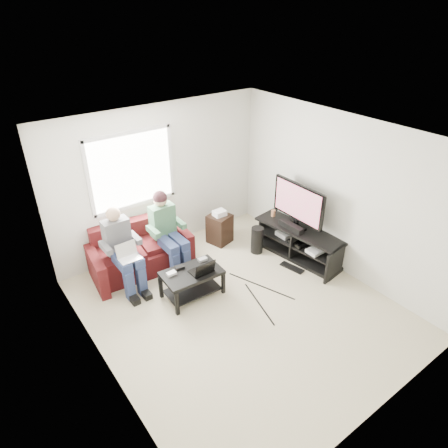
# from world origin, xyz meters

# --- Properties ---
(floor) EXTENTS (4.50, 4.50, 0.00)m
(floor) POSITION_xyz_m (0.00, 0.00, 0.00)
(floor) COLOR beige
(floor) RESTS_ON ground
(ceiling) EXTENTS (4.50, 4.50, 0.00)m
(ceiling) POSITION_xyz_m (0.00, 0.00, 2.60)
(ceiling) COLOR white
(ceiling) RESTS_ON wall_back
(wall_back) EXTENTS (4.50, 0.00, 4.50)m
(wall_back) POSITION_xyz_m (0.00, 2.25, 1.30)
(wall_back) COLOR silver
(wall_back) RESTS_ON floor
(wall_front) EXTENTS (4.50, 0.00, 4.50)m
(wall_front) POSITION_xyz_m (0.00, -2.25, 1.30)
(wall_front) COLOR silver
(wall_front) RESTS_ON floor
(wall_left) EXTENTS (0.00, 4.50, 4.50)m
(wall_left) POSITION_xyz_m (-2.00, 0.00, 1.30)
(wall_left) COLOR silver
(wall_left) RESTS_ON floor
(wall_right) EXTENTS (0.00, 4.50, 4.50)m
(wall_right) POSITION_xyz_m (2.00, 0.00, 1.30)
(wall_right) COLOR silver
(wall_right) RESTS_ON floor
(window) EXTENTS (1.48, 0.04, 1.28)m
(window) POSITION_xyz_m (-0.50, 2.23, 1.60)
(window) COLOR white
(window) RESTS_ON wall_back
(sofa) EXTENTS (1.79, 0.95, 0.80)m
(sofa) POSITION_xyz_m (-0.70, 1.82, 0.30)
(sofa) COLOR #431013
(sofa) RESTS_ON floor
(person_left) EXTENTS (0.40, 0.71, 1.33)m
(person_left) POSITION_xyz_m (-1.10, 1.53, 0.72)
(person_left) COLOR navy
(person_left) RESTS_ON sofa
(person_right) EXTENTS (0.40, 0.71, 1.37)m
(person_right) POSITION_xyz_m (-0.30, 1.55, 0.78)
(person_right) COLOR navy
(person_right) RESTS_ON sofa
(laptop_silver) EXTENTS (0.33, 0.23, 0.24)m
(laptop_silver) POSITION_xyz_m (-1.10, 1.29, 0.70)
(laptop_silver) COLOR silver
(laptop_silver) RESTS_ON person_left
(coffee_table) EXTENTS (0.92, 0.60, 0.45)m
(coffee_table) POSITION_xyz_m (-0.40, 0.68, 0.33)
(coffee_table) COLOR black
(coffee_table) RESTS_ON floor
(laptop_black) EXTENTS (0.35, 0.26, 0.24)m
(laptop_black) POSITION_xyz_m (-0.28, 0.60, 0.57)
(laptop_black) COLOR black
(laptop_black) RESTS_ON coffee_table
(controller_a) EXTENTS (0.14, 0.09, 0.04)m
(controller_a) POSITION_xyz_m (-0.68, 0.80, 0.47)
(controller_a) COLOR silver
(controller_a) RESTS_ON coffee_table
(controller_b) EXTENTS (0.15, 0.11, 0.04)m
(controller_b) POSITION_xyz_m (-0.50, 0.86, 0.47)
(controller_b) COLOR black
(controller_b) RESTS_ON coffee_table
(controller_c) EXTENTS (0.14, 0.10, 0.04)m
(controller_c) POSITION_xyz_m (-0.10, 0.83, 0.47)
(controller_c) COLOR gray
(controller_c) RESTS_ON coffee_table
(tv_stand) EXTENTS (0.72, 1.72, 0.55)m
(tv_stand) POSITION_xyz_m (1.70, 0.47, 0.25)
(tv_stand) COLOR black
(tv_stand) RESTS_ON floor
(tv) EXTENTS (0.12, 1.10, 0.81)m
(tv) POSITION_xyz_m (1.70, 0.57, 1.01)
(tv) COLOR black
(tv) RESTS_ON tv_stand
(soundbar) EXTENTS (0.12, 0.50, 0.10)m
(soundbar) POSITION_xyz_m (1.58, 0.57, 0.60)
(soundbar) COLOR black
(soundbar) RESTS_ON tv_stand
(drink_cup) EXTENTS (0.08, 0.08, 0.12)m
(drink_cup) POSITION_xyz_m (1.65, 1.10, 0.61)
(drink_cup) COLOR #9B6442
(drink_cup) RESTS_ON tv_stand
(console_white) EXTENTS (0.30, 0.22, 0.06)m
(console_white) POSITION_xyz_m (1.70, 0.07, 0.32)
(console_white) COLOR silver
(console_white) RESTS_ON tv_stand
(console_grey) EXTENTS (0.34, 0.26, 0.08)m
(console_grey) POSITION_xyz_m (1.70, 0.77, 0.33)
(console_grey) COLOR gray
(console_grey) RESTS_ON tv_stand
(console_black) EXTENTS (0.38, 0.30, 0.07)m
(console_black) POSITION_xyz_m (1.70, 0.42, 0.33)
(console_black) COLOR black
(console_black) RESTS_ON tv_stand
(subwoofer) EXTENTS (0.22, 0.22, 0.50)m
(subwoofer) POSITION_xyz_m (1.20, 1.00, 0.25)
(subwoofer) COLOR black
(subwoofer) RESTS_ON floor
(keyboard_floor) EXTENTS (0.23, 0.44, 0.02)m
(keyboard_floor) POSITION_xyz_m (1.35, 0.25, 0.01)
(keyboard_floor) COLOR black
(keyboard_floor) RESTS_ON floor
(end_table) EXTENTS (0.38, 0.38, 0.66)m
(end_table) POSITION_xyz_m (0.86, 1.69, 0.30)
(end_table) COLOR black
(end_table) RESTS_ON floor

